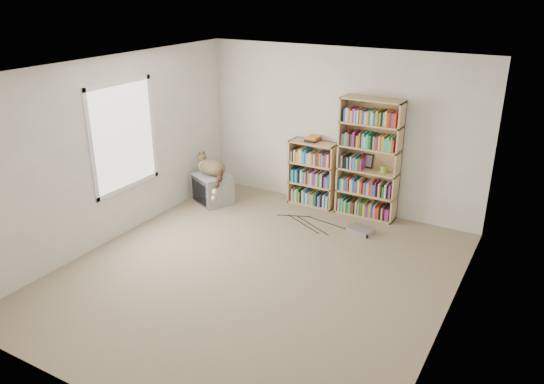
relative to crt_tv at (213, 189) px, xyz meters
The scene contains 17 objects.
floor 2.42m from the crt_tv, 41.75° to the right, with size 4.50×5.00×0.01m, color gray.
wall_back 2.25m from the crt_tv, 26.47° to the left, with size 4.50×0.02×2.50m, color silver.
wall_front 4.59m from the crt_tv, 66.35° to the right, with size 4.50×0.02×2.50m, color silver.
wall_left 1.95m from the crt_tv, 105.74° to the right, with size 0.02×5.00×2.50m, color silver.
wall_right 4.47m from the crt_tv, 21.63° to the right, with size 0.02×5.00×2.50m, color silver.
ceiling 3.31m from the crt_tv, 41.75° to the right, with size 4.50×5.00×0.02m, color white.
window 1.88m from the crt_tv, 107.40° to the right, with size 0.02×1.22×1.52m, color white.
crt_tv is the anchor object (origin of this frame).
cat 0.34m from the crt_tv, 50.60° to the right, with size 0.69×0.60×0.57m.
bookcase_tall 2.54m from the crt_tv, 17.83° to the left, with size 0.91×0.30×1.82m.
bookcase_short 1.64m from the crt_tv, 27.71° to the left, with size 0.76×0.30×1.05m.
book_stack 1.80m from the crt_tv, 28.87° to the left, with size 0.20×0.26×0.08m, color red.
green_mug 2.75m from the crt_tv, 15.84° to the left, with size 0.09×0.09×0.10m, color #71A830.
framed_print 2.52m from the crt_tv, 19.96° to the left, with size 0.16×0.01×0.22m, color black.
dvd_player 2.52m from the crt_tv, ahead, with size 0.35×0.25×0.08m, color #ADAEB2.
wall_outlet 0.57m from the crt_tv, 141.89° to the left, with size 0.01×0.08×0.13m, color silver.
floor_cables 1.96m from the crt_tv, ahead, with size 1.20×0.70×0.01m, color black, non-canonical shape.
Camera 1 is at (3.00, -4.89, 3.38)m, focal length 35.00 mm.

